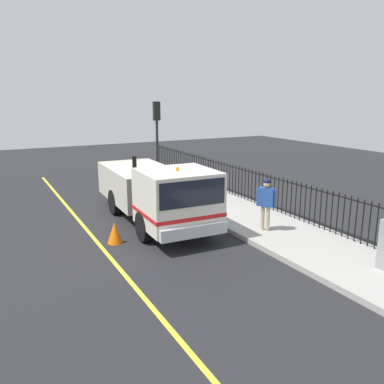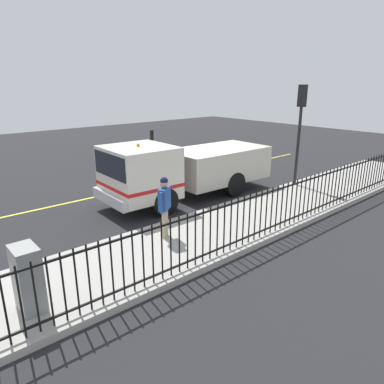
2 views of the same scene
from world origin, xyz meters
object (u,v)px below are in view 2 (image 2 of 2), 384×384
Objects in this scene: work_truck at (180,168)px; traffic_light_near at (301,115)px; worker_standing at (165,201)px; traffic_cone at (128,186)px; utility_cabinet at (28,279)px.

traffic_light_near reaches higher than work_truck.
worker_standing reaches higher than traffic_cone.
work_truck reaches higher than traffic_cone.
work_truck is 5.42× the size of utility_cabinet.
worker_standing is at bearing 97.12° from traffic_light_near.
work_truck is at bearing 68.53° from traffic_light_near.
traffic_light_near is (-0.68, 7.33, 1.81)m from worker_standing.
utility_cabinet is at bearing 158.24° from worker_standing.
worker_standing is 1.34× the size of utility_cabinet.
utility_cabinet reaches higher than traffic_cone.
traffic_cone is at bearing 31.87° from work_truck.
utility_cabinet is (1.66, -11.24, -2.23)m from traffic_light_near.
traffic_light_near reaches higher than utility_cabinet.
worker_standing is at bearing 104.13° from utility_cabinet.
utility_cabinet is (0.98, -3.91, -0.41)m from worker_standing.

